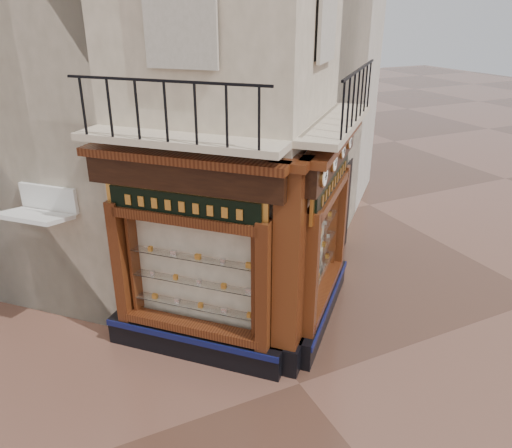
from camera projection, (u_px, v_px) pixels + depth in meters
ground at (299, 383)px, 8.83m from camera, size 80.00×80.00×0.00m
main_building at (174, 13)px, 11.53m from camera, size 11.31×11.31×12.00m
neighbour_left at (54, 34)px, 12.79m from camera, size 11.31×11.31×11.00m
neighbour_right at (231, 30)px, 14.75m from camera, size 11.31×11.31×11.00m
shopfront_left at (189, 263)px, 8.78m from camera, size 2.86×2.86×3.98m
shopfront_right at (324, 234)px, 9.89m from camera, size 2.86×2.86×3.98m
corner_pilaster at (288, 275)px, 8.46m from camera, size 0.85×0.85×3.98m
balcony at (263, 130)px, 8.37m from camera, size 5.94×2.97×1.03m
clock_a at (324, 176)px, 8.02m from camera, size 0.30×0.30×0.37m
clock_b at (334, 162)px, 8.74m from camera, size 0.28×0.28×0.35m
clock_c at (342, 151)px, 9.45m from camera, size 0.25×0.25×0.31m
clock_d at (349, 141)px, 10.12m from camera, size 0.26×0.26×0.32m
awning at (56, 331)px, 10.26m from camera, size 1.44×1.44×0.22m
signboard_left at (183, 205)px, 8.26m from camera, size 2.14×2.14×0.57m
signboard_right at (332, 181)px, 9.42m from camera, size 2.25×2.25×0.60m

